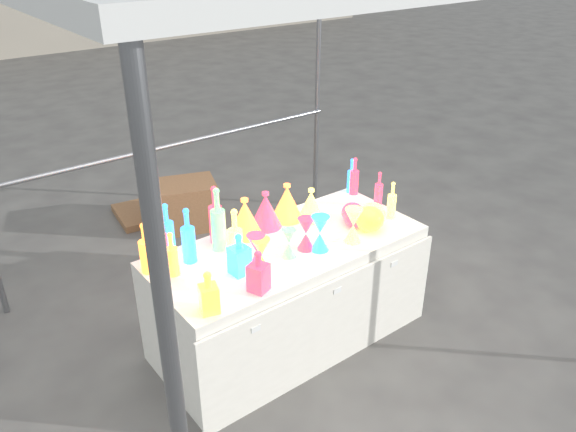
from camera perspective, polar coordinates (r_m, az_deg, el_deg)
ground at (r=4.04m, az=-0.00°, el=-12.05°), size 80.00×80.00×0.00m
display_table at (r=3.81m, az=0.09°, el=-7.77°), size 1.84×0.83×0.75m
cardboard_box_closed at (r=5.40m, az=-10.53°, el=1.13°), size 0.72×0.62×0.44m
cardboard_box_flat at (r=5.78m, az=-13.12°, el=0.63°), size 0.85×0.66×0.07m
bottle_0 at (r=3.35m, az=-14.24°, el=-3.13°), size 0.09×0.09×0.32m
bottle_1 at (r=3.49m, az=-12.17°, el=-1.32°), size 0.09×0.09×0.35m
bottle_2 at (r=3.57m, az=-7.39°, el=0.15°), size 0.11×0.11×0.39m
bottle_3 at (r=3.45m, az=-12.78°, el=-2.37°), size 0.09×0.09×0.28m
bottle_4 at (r=3.31m, az=-5.38°, el=-2.19°), size 0.09×0.09×0.37m
bottle_5 at (r=3.48m, az=-7.13°, el=-0.31°), size 0.12×0.12×0.42m
bottle_6 at (r=3.30m, az=-11.72°, el=-3.78°), size 0.09×0.09×0.28m
bottle_7 at (r=3.39m, az=-10.12°, el=-1.94°), size 0.10×0.10×0.36m
decanter_0 at (r=2.97m, az=-8.08°, el=-7.64°), size 0.12×0.12×0.25m
decanter_1 at (r=3.11m, az=-3.03°, el=-5.58°), size 0.13×0.13×0.26m
decanter_2 at (r=3.26m, az=-4.98°, el=-3.85°), size 0.11×0.11×0.26m
hourglass_0 at (r=3.50m, az=1.83°, el=-1.81°), size 0.11×0.11×0.22m
hourglass_1 at (r=3.31m, az=-3.25°, el=-3.66°), size 0.14×0.14×0.22m
hourglass_2 at (r=3.60m, az=6.65°, el=-0.95°), size 0.13×0.13×0.23m
hourglass_3 at (r=3.43m, az=0.10°, el=-2.78°), size 0.10×0.10×0.19m
hourglass_4 at (r=3.27m, az=-2.73°, el=-4.05°), size 0.12×0.12×0.22m
hourglass_5 at (r=3.49m, az=3.26°, el=-1.77°), size 0.12×0.12×0.24m
globe_0 at (r=3.77m, az=8.31°, el=-0.43°), size 0.22×0.22×0.15m
globe_1 at (r=3.84m, az=8.57°, el=0.03°), size 0.21×0.21×0.14m
globe_2 at (r=3.82m, az=6.79°, el=-0.22°), size 0.18×0.18×0.12m
globe_3 at (r=3.87m, az=6.57°, el=0.25°), size 0.18×0.18×0.12m
lampshade_0 at (r=3.66m, az=-4.38°, el=-0.10°), size 0.23×0.23×0.26m
lampshade_1 at (r=3.85m, az=-0.10°, el=1.47°), size 0.27×0.27×0.26m
lampshade_2 at (r=3.76m, az=-2.27°, el=0.66°), size 0.28×0.28×0.25m
lampshade_3 at (r=3.86m, az=2.35°, el=1.21°), size 0.23×0.23×0.23m
bottle_8 at (r=4.28m, az=6.45°, el=4.10°), size 0.08×0.08×0.27m
bottle_9 at (r=4.25m, az=6.77°, el=4.07°), size 0.08×0.08×0.29m
bottle_10 at (r=4.09m, az=9.21°, el=2.74°), size 0.08×0.08×0.27m
bottle_11 at (r=3.93m, az=10.52°, el=1.61°), size 0.08×0.08×0.27m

